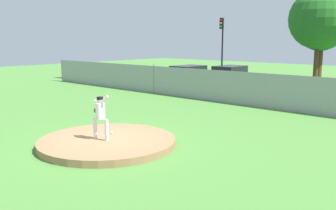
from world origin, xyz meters
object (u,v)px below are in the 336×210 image
object	(u,v)px
pitcher_youth	(100,113)
traffic_cone_orange	(212,84)
traffic_light_near	(222,39)
parked_car_charcoal	(188,76)
baseball	(112,133)
parked_car_white	(230,79)

from	to	relation	value
pitcher_youth	traffic_cone_orange	world-z (taller)	pitcher_youth
pitcher_youth	traffic_light_near	xyz separation A→B (m)	(-7.93, 19.01, 2.50)
pitcher_youth	parked_car_charcoal	bearing A→B (deg)	118.76
baseball	parked_car_charcoal	bearing A→B (deg)	118.98
parked_car_charcoal	parked_car_white	xyz separation A→B (m)	(3.73, 0.03, 0.05)
traffic_cone_orange	baseball	bearing A→B (deg)	-67.75
pitcher_youth	parked_car_charcoal	distance (m)	16.77
parked_car_charcoal	parked_car_white	distance (m)	3.73
parked_car_white	traffic_cone_orange	size ratio (longest dim) A/B	7.34
parked_car_charcoal	traffic_cone_orange	size ratio (longest dim) A/B	8.53
traffic_cone_orange	traffic_light_near	xyz separation A→B (m)	(-1.59, 3.61, 3.38)
baseball	pitcher_youth	bearing A→B (deg)	-65.48
baseball	parked_car_charcoal	xyz separation A→B (m)	(-7.73, 13.95, 0.51)
parked_car_charcoal	traffic_light_near	size ratio (longest dim) A/B	0.87
baseball	parked_car_white	distance (m)	14.55
traffic_light_near	pitcher_youth	bearing A→B (deg)	-67.36
baseball	traffic_light_near	bearing A→B (deg)	112.56
parked_car_white	pitcher_youth	bearing A→B (deg)	-73.59
parked_car_charcoal	traffic_light_near	xyz separation A→B (m)	(0.14, 4.31, 2.87)
traffic_cone_orange	traffic_light_near	distance (m)	5.20
traffic_cone_orange	parked_car_charcoal	bearing A→B (deg)	-158.10
parked_car_white	traffic_cone_orange	distance (m)	2.18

